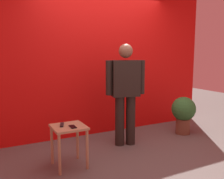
{
  "coord_description": "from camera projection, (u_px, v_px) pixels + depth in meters",
  "views": [
    {
      "loc": [
        -1.99,
        -2.91,
        1.49
      ],
      "look_at": [
        -0.18,
        0.55,
        0.92
      ],
      "focal_mm": 40.62,
      "sensor_mm": 36.0,
      "label": 1
    }
  ],
  "objects": [
    {
      "name": "ground_plane",
      "position": [
        141.0,
        156.0,
        3.67
      ],
      "size": [
        12.0,
        12.0,
        0.0
      ],
      "primitive_type": "plane",
      "color": "#59544F"
    },
    {
      "name": "back_wall_red",
      "position": [
        102.0,
        61.0,
        4.64
      ],
      "size": [
        4.47,
        0.12,
        2.68
      ],
      "primitive_type": "cube",
      "color": "red",
      "rests_on": "ground_plane"
    },
    {
      "name": "standing_person",
      "position": [
        125.0,
        89.0,
        4.02
      ],
      "size": [
        0.64,
        0.32,
        1.62
      ],
      "color": "black",
      "rests_on": "ground_plane"
    },
    {
      "name": "side_table",
      "position": [
        69.0,
        134.0,
        3.28
      ],
      "size": [
        0.42,
        0.42,
        0.55
      ],
      "color": "tan",
      "rests_on": "ground_plane"
    },
    {
      "name": "cell_phone",
      "position": [
        73.0,
        127.0,
        3.21
      ],
      "size": [
        0.08,
        0.15,
        0.01
      ],
      "primitive_type": "cube",
      "rotation": [
        0.0,
        0.0,
        -0.04
      ],
      "color": "black",
      "rests_on": "side_table"
    },
    {
      "name": "tv_remote",
      "position": [
        62.0,
        125.0,
        3.28
      ],
      "size": [
        0.1,
        0.18,
        0.02
      ],
      "primitive_type": "cube",
      "rotation": [
        0.0,
        0.0,
        -0.32
      ],
      "color": "black",
      "rests_on": "side_table"
    },
    {
      "name": "potted_plant",
      "position": [
        183.0,
        112.0,
        4.64
      ],
      "size": [
        0.44,
        0.44,
        0.69
      ],
      "color": "brown",
      "rests_on": "ground_plane"
    }
  ]
}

